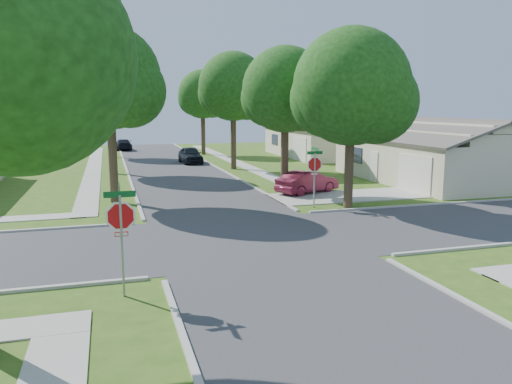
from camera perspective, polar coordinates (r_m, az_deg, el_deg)
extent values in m
plane|color=#305417|center=(18.95, -0.92, -5.32)|extent=(100.00, 100.00, 0.00)
cube|color=#333335|center=(18.95, -0.92, -5.31)|extent=(7.00, 100.00, 0.02)
cube|color=#9E9B91|center=(45.27, -2.39, 3.47)|extent=(1.20, 40.00, 0.04)
cube|color=#9E9B91|center=(43.92, -18.03, 2.82)|extent=(1.20, 40.00, 0.04)
cube|color=#9E9B91|center=(28.29, 10.68, -0.43)|extent=(8.80, 3.60, 0.05)
cube|color=gray|center=(13.41, -15.06, -6.03)|extent=(0.06, 0.06, 2.70)
cylinder|color=white|center=(13.22, -15.21, -2.69)|extent=(1.05, 0.02, 1.05)
cylinder|color=red|center=(13.22, -15.21, -2.69)|extent=(0.90, 0.03, 0.90)
cube|color=red|center=(13.33, -15.12, -4.67)|extent=(0.34, 0.03, 0.12)
cube|color=white|center=(13.33, -15.12, -4.67)|extent=(0.30, 0.03, 0.08)
cube|color=#0C5426|center=(13.11, -15.32, -0.26)|extent=(0.80, 0.02, 0.16)
cube|color=#0C5426|center=(13.09, -15.35, 0.52)|extent=(0.02, 0.80, 0.16)
cube|color=gray|center=(24.58, 6.68, 1.30)|extent=(0.06, 0.06, 2.70)
cylinder|color=white|center=(24.48, 6.72, 3.15)|extent=(1.05, 0.02, 1.05)
cylinder|color=red|center=(24.48, 6.72, 3.15)|extent=(0.90, 0.03, 0.90)
cube|color=red|center=(24.53, 6.70, 2.06)|extent=(0.34, 0.03, 0.12)
cube|color=white|center=(24.53, 6.70, 2.06)|extent=(0.30, 0.03, 0.08)
cube|color=#0C5426|center=(24.42, 6.74, 4.48)|extent=(0.80, 0.02, 0.16)
cube|color=#0C5426|center=(24.40, 6.75, 4.90)|extent=(0.02, 0.80, 0.16)
cylinder|color=#38281C|center=(28.47, 3.29, 3.76)|extent=(0.44, 0.44, 3.95)
sphere|color=#143A0E|center=(28.34, 3.37, 11.63)|extent=(4.80, 4.80, 4.80)
sphere|color=#143A0E|center=(28.17, 5.33, 10.40)|extent=(3.46, 3.46, 3.46)
sphere|color=#143A0E|center=(28.66, 1.56, 10.66)|extent=(3.26, 3.26, 3.26)
cylinder|color=#38281C|center=(39.91, -2.59, 5.71)|extent=(0.44, 0.44, 4.30)
sphere|color=#143A0E|center=(39.85, -2.64, 11.98)|extent=(5.40, 5.40, 5.40)
sphere|color=#143A0E|center=(39.54, -1.09, 11.03)|extent=(3.89, 3.89, 3.89)
sphere|color=#143A0E|center=(40.30, -4.01, 11.18)|extent=(3.67, 3.67, 3.67)
cylinder|color=#38281C|center=(52.60, -6.05, 6.57)|extent=(0.44, 0.44, 4.20)
sphere|color=#143A0E|center=(52.54, -6.14, 11.06)|extent=(5.00, 5.00, 5.00)
sphere|color=#143A0E|center=(52.20, -5.06, 10.40)|extent=(3.60, 3.60, 3.60)
sphere|color=#143A0E|center=(53.01, -7.06, 10.49)|extent=(3.40, 3.40, 3.40)
cylinder|color=#38281C|center=(26.77, -16.02, 3.34)|extent=(0.44, 0.44, 4.25)
sphere|color=#143A0E|center=(26.67, -16.46, 12.44)|extent=(5.20, 5.20, 5.20)
sphere|color=#143A0E|center=(26.15, -14.35, 11.17)|extent=(3.74, 3.74, 3.74)
sphere|color=#143A0E|center=(27.30, -18.08, 11.20)|extent=(3.54, 3.54, 3.54)
cylinder|color=#38281C|center=(38.72, -16.28, 5.32)|extent=(0.44, 0.44, 4.44)
sphere|color=#143A0E|center=(38.67, -16.60, 12.03)|extent=(5.60, 5.60, 5.60)
sphere|color=#143A0E|center=(38.11, -15.05, 11.09)|extent=(4.03, 4.03, 4.03)
sphere|color=#143A0E|center=(39.35, -17.81, 11.11)|extent=(3.81, 3.81, 3.81)
cylinder|color=#38281C|center=(51.71, -16.40, 6.01)|extent=(0.44, 0.44, 3.90)
sphere|color=#143A0E|center=(51.64, -16.60, 10.20)|extent=(4.60, 4.60, 4.60)
sphere|color=#143A0E|center=(51.18, -15.66, 9.61)|extent=(3.31, 3.31, 3.31)
sphere|color=#143A0E|center=(52.21, -17.35, 9.65)|extent=(3.13, 3.13, 3.13)
sphere|color=#143A0E|center=(10.18, -25.86, 13.78)|extent=(4.32, 4.32, 4.32)
cylinder|color=#38281C|center=(24.75, 10.57, 2.24)|extent=(0.44, 0.44, 3.54)
sphere|color=#143A0E|center=(24.57, 10.87, 11.74)|extent=(5.60, 5.60, 5.60)
sphere|color=#143A0E|center=(24.53, 13.49, 10.01)|extent=(4.03, 4.03, 4.03)
sphere|color=#143A0E|center=(24.82, 8.32, 10.49)|extent=(3.81, 3.81, 3.81)
cube|color=beige|center=(35.64, 19.52, 3.48)|extent=(8.00, 13.00, 2.80)
cube|color=#4E4943|center=(36.71, 22.25, 6.69)|extent=(4.42, 13.60, 1.56)
cube|color=#4E4943|center=(34.36, 17.00, 6.83)|extent=(4.42, 13.60, 1.56)
cube|color=silver|center=(30.20, 17.63, 1.98)|extent=(0.06, 3.20, 2.20)
cube|color=silver|center=(34.04, 13.33, 2.83)|extent=(0.06, 0.90, 2.00)
cube|color=#1E2633|center=(36.24, 11.32, 4.18)|extent=(0.06, 1.80, 1.10)
cube|color=beige|center=(51.23, 7.60, 5.67)|extent=(8.00, 13.00, 2.80)
cube|color=#4E4943|center=(51.99, 9.69, 7.94)|extent=(4.42, 13.60, 1.56)
cube|color=#4E4943|center=(50.35, 5.56, 7.98)|extent=(4.42, 13.60, 1.56)
cube|color=silver|center=(46.11, 4.99, 4.91)|extent=(0.06, 3.20, 2.20)
cube|color=silver|center=(50.36, 3.08, 5.22)|extent=(0.06, 0.90, 2.00)
cube|color=#1E2633|center=(52.77, 2.14, 6.03)|extent=(0.06, 1.80, 1.10)
cube|color=#4E4943|center=(50.47, -27.15, 6.97)|extent=(4.42, 13.60, 1.56)
cube|color=silver|center=(46.42, -25.32, 4.05)|extent=(0.06, 3.20, 2.20)
cube|color=silver|center=(50.92, -24.56, 4.41)|extent=(0.06, 0.90, 2.00)
cube|color=#1E2633|center=(53.45, -24.23, 5.23)|extent=(0.06, 1.80, 1.10)
imported|color=#5B1224|center=(28.83, 5.90, 1.15)|extent=(4.19, 2.87, 1.31)
imported|color=black|center=(44.66, -7.51, 4.23)|extent=(1.84, 4.32, 1.46)
imported|color=black|center=(59.88, -14.96, 5.26)|extent=(2.04, 4.47, 1.27)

